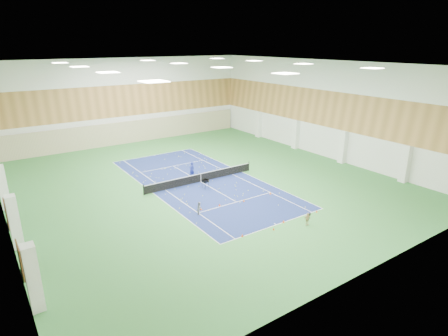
% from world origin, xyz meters
% --- Properties ---
extents(ground, '(40.00, 40.00, 0.00)m').
position_xyz_m(ground, '(0.00, 0.00, 0.00)').
color(ground, '#327535').
rests_on(ground, ground).
extents(room_shell, '(36.00, 40.00, 12.00)m').
position_xyz_m(room_shell, '(0.00, 0.00, 6.00)').
color(room_shell, white).
rests_on(room_shell, ground).
extents(wood_cladding, '(36.00, 40.00, 8.00)m').
position_xyz_m(wood_cladding, '(0.00, 0.00, 8.00)').
color(wood_cladding, '#B47F42').
rests_on(wood_cladding, room_shell).
extents(ceiling_light_grid, '(21.40, 25.40, 0.06)m').
position_xyz_m(ceiling_light_grid, '(0.00, 0.00, 11.92)').
color(ceiling_light_grid, white).
rests_on(ceiling_light_grid, room_shell).
extents(court_surface, '(10.97, 23.77, 0.01)m').
position_xyz_m(court_surface, '(0.00, 0.00, 0.01)').
color(court_surface, navy).
rests_on(court_surface, ground).
extents(tennis_balls_scatter, '(10.57, 22.77, 0.07)m').
position_xyz_m(tennis_balls_scatter, '(0.00, 0.00, 0.05)').
color(tennis_balls_scatter, yellow).
rests_on(tennis_balls_scatter, ground).
extents(tennis_net, '(12.80, 0.10, 1.10)m').
position_xyz_m(tennis_net, '(0.00, 0.00, 0.55)').
color(tennis_net, black).
rests_on(tennis_net, ground).
extents(back_curtain, '(35.40, 0.16, 3.20)m').
position_xyz_m(back_curtain, '(0.00, 19.75, 1.60)').
color(back_curtain, '#C6B793').
rests_on(back_curtain, ground).
extents(door_left_a, '(0.08, 1.80, 2.20)m').
position_xyz_m(door_left_a, '(-17.92, -8.00, 1.10)').
color(door_left_a, '#593319').
rests_on(door_left_a, ground).
extents(door_left_b, '(0.08, 1.80, 2.20)m').
position_xyz_m(door_left_b, '(-17.92, 0.00, 1.10)').
color(door_left_b, '#593319').
rests_on(door_left_b, ground).
extents(coach, '(0.69, 0.51, 1.73)m').
position_xyz_m(coach, '(-0.02, 1.85, 0.86)').
color(coach, '#212E98').
rests_on(coach, ground).
extents(child_court, '(0.68, 0.68, 1.11)m').
position_xyz_m(child_court, '(-4.10, -6.65, 0.55)').
color(child_court, '#93939B').
rests_on(child_court, ground).
extents(child_apron, '(0.67, 0.45, 1.06)m').
position_xyz_m(child_apron, '(2.01, -13.28, 0.53)').
color(child_apron, tan).
rests_on(child_apron, ground).
extents(ball_cart, '(0.62, 0.62, 0.94)m').
position_xyz_m(ball_cart, '(-0.54, -1.79, 0.47)').
color(ball_cart, black).
rests_on(ball_cart, ground).
extents(cone_svc_a, '(0.23, 0.23, 0.25)m').
position_xyz_m(cone_svc_a, '(-3.58, -5.99, 0.13)').
color(cone_svc_a, '#DB430B').
rests_on(cone_svc_a, ground).
extents(cone_svc_b, '(0.20, 0.20, 0.22)m').
position_xyz_m(cone_svc_b, '(-1.77, -6.22, 0.11)').
color(cone_svc_b, '#ED430C').
rests_on(cone_svc_b, ground).
extents(cone_svc_c, '(0.19, 0.19, 0.21)m').
position_xyz_m(cone_svc_c, '(0.64, -6.67, 0.11)').
color(cone_svc_c, '#F2590C').
rests_on(cone_svc_c, ground).
extents(cone_svc_d, '(0.21, 0.21, 0.23)m').
position_xyz_m(cone_svc_d, '(3.84, -6.71, 0.12)').
color(cone_svc_d, orange).
rests_on(cone_svc_d, ground).
extents(cone_base_a, '(0.19, 0.19, 0.21)m').
position_xyz_m(cone_base_a, '(-3.45, -11.86, 0.11)').
color(cone_base_a, '#FF570D').
rests_on(cone_base_a, ground).
extents(cone_base_b, '(0.18, 0.18, 0.20)m').
position_xyz_m(cone_base_b, '(-0.77, -12.40, 0.10)').
color(cone_base_b, '#DD470B').
rests_on(cone_base_b, ground).
extents(cone_base_c, '(0.21, 0.21, 0.23)m').
position_xyz_m(cone_base_c, '(0.75, -11.90, 0.11)').
color(cone_base_c, '#F1510C').
rests_on(cone_base_c, ground).
extents(cone_base_d, '(0.18, 0.18, 0.19)m').
position_xyz_m(cone_base_d, '(4.46, -12.07, 0.10)').
color(cone_base_d, '#D8480B').
rests_on(cone_base_d, ground).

